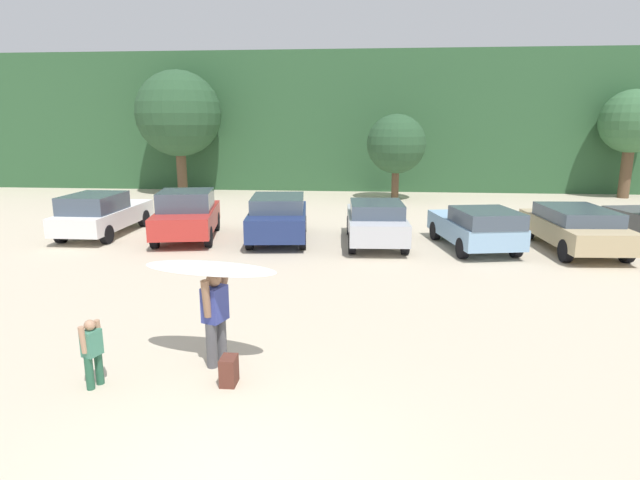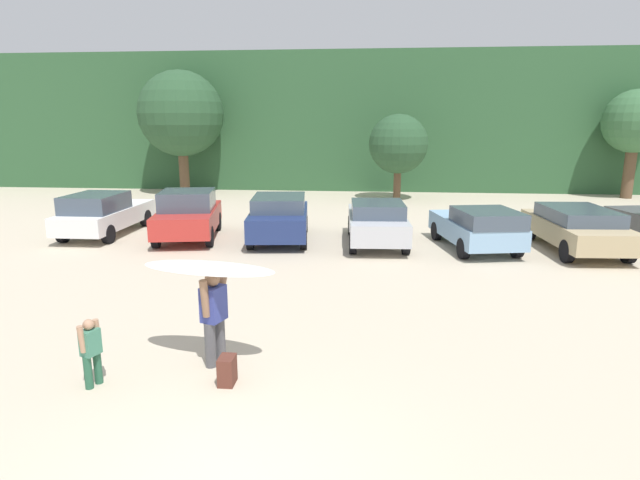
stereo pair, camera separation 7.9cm
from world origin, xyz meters
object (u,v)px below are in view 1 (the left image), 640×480
parked_car_red (187,215)px  parked_car_sky_blue (476,227)px  parked_car_silver (376,221)px  person_adult (215,313)px  person_child (92,349)px  surfboard_white (209,268)px  parked_car_navy (278,217)px  backpack_dropped (229,371)px  parked_car_white (102,213)px  parked_car_tan (575,227)px

parked_car_red → parked_car_sky_blue: size_ratio=1.04×
parked_car_silver → person_adult: person_adult is taller
person_child → surfboard_white: size_ratio=0.46×
parked_car_navy → parked_car_silver: parked_car_navy is taller
parked_car_sky_blue → person_child: (-7.62, -9.63, -0.13)m
parked_car_red → parked_car_navy: parked_car_red is taller
person_adult → backpack_dropped: bearing=138.5°
parked_car_silver → person_child: bearing=153.1°
person_adult → parked_car_navy: bearing=-67.6°
parked_car_red → person_adult: (3.73, -9.41, 0.06)m
parked_car_navy → parked_car_sky_blue: parked_car_navy is taller
parked_car_silver → parked_car_sky_blue: parked_car_silver is taller
parked_car_white → surfboard_white: surfboard_white is taller
parked_car_red → person_child: parked_car_red is taller
surfboard_white → backpack_dropped: bearing=134.1°
person_adult → surfboard_white: size_ratio=0.68×
person_child → surfboard_white: 2.13m
parked_car_silver → parked_car_tan: bearing=-95.8°
parked_car_red → surfboard_white: surfboard_white is taller
parked_car_white → backpack_dropped: bearing=-144.9°
person_adult → parked_car_red: bearing=-49.3°
parked_car_navy → backpack_dropped: (0.92, -10.14, -0.59)m
parked_car_navy → person_child: parked_car_navy is taller
parked_car_silver → parked_car_red: bearing=84.8°
parked_car_silver → parked_car_sky_blue: 3.21m
parked_car_white → person_adult: (6.96, -9.70, 0.12)m
person_child → parked_car_navy: bearing=-77.0°
parked_car_red → person_adult: size_ratio=2.71×
person_adult → person_child: person_adult is taller
parked_car_red → parked_car_navy: size_ratio=1.03×
parked_car_silver → parked_car_sky_blue: bearing=-101.9°
parked_car_navy → surfboard_white: 9.58m
parked_car_sky_blue → parked_car_silver: bearing=70.3°
parked_car_sky_blue → parked_car_red: bearing=74.8°
parked_car_navy → parked_car_sky_blue: (6.50, -0.78, -0.07)m
person_child → parked_car_sky_blue: bearing=-109.3°
parked_car_tan → parked_car_silver: bearing=83.9°
parked_car_silver → person_adult: size_ratio=2.73×
backpack_dropped → parked_car_navy: bearing=95.2°
person_child → person_adult: bearing=-131.3°
backpack_dropped → parked_car_white: bearing=125.3°
surfboard_white → backpack_dropped: size_ratio=5.27×
parked_car_red → person_child: bearing=-179.4°
parked_car_sky_blue → surfboard_white: bearing=134.6°
parked_car_navy → parked_car_tan: bearing=-99.8°
surfboard_white → parked_car_sky_blue: bearing=-114.9°
parked_car_navy → person_adult: 9.48m
parked_car_navy → person_adult: bearing=176.9°
parked_car_red → parked_car_silver: bearing=-102.7°
person_adult → surfboard_white: (-0.04, -0.07, 0.79)m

